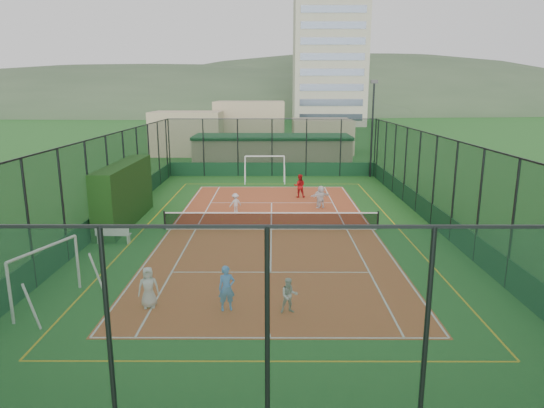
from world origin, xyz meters
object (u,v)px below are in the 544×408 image
at_px(floodlight_ne, 372,129).
at_px(child_far_right, 319,197).
at_px(clubhouse, 272,151).
at_px(futsal_goal_near, 47,277).
at_px(white_bench, 113,234).
at_px(child_far_left, 235,203).
at_px(apartment_tower, 329,54).
at_px(futsal_goal_far, 265,169).
at_px(coach, 300,186).
at_px(child_near_left, 148,287).
at_px(child_near_right, 289,295).
at_px(child_far_back, 321,197).
at_px(child_near_mid, 227,288).

xyz_separation_m(floodlight_ne, child_far_right, (-5.49, -11.13, -3.49)).
height_order(clubhouse, child_far_right, clubhouse).
bearing_deg(futsal_goal_near, white_bench, 18.65).
bearing_deg(futsal_goal_near, child_far_left, -4.21).
distance_m(apartment_tower, child_far_right, 78.37).
bearing_deg(futsal_goal_far, futsal_goal_near, -108.39).
bearing_deg(clubhouse, futsal_goal_far, -94.29).
xyz_separation_m(apartment_tower, coach, (-10.04, -73.84, -14.17)).
relative_size(child_near_left, child_near_right, 1.18).
relative_size(floodlight_ne, white_bench, 4.88).
height_order(futsal_goal_near, child_far_back, futsal_goal_near).
relative_size(clubhouse, child_near_mid, 9.62).
xyz_separation_m(clubhouse, futsal_goal_far, (-0.59, -7.92, -0.50)).
xyz_separation_m(apartment_tower, child_far_back, (-8.84, -77.01, -14.27)).
bearing_deg(child_near_mid, child_far_left, 78.16).
height_order(floodlight_ne, futsal_goal_far, floodlight_ne).
bearing_deg(child_near_left, apartment_tower, 67.38).
distance_m(clubhouse, child_far_left, 18.45).
relative_size(child_far_left, child_far_back, 0.84).
bearing_deg(child_near_left, coach, 58.34).
height_order(white_bench, coach, coach).
height_order(child_far_left, coach, coach).
relative_size(futsal_goal_near, child_near_left, 2.21).
relative_size(child_far_right, child_far_back, 0.87).
relative_size(floodlight_ne, futsal_goal_near, 2.56).
height_order(futsal_goal_near, child_near_right, futsal_goal_near).
bearing_deg(child_near_mid, child_far_back, 57.75).
bearing_deg(child_near_mid, white_bench, 115.06).
bearing_deg(child_far_right, child_far_back, 98.80).
xyz_separation_m(white_bench, futsal_goal_far, (7.21, 16.48, 0.60)).
xyz_separation_m(clubhouse, child_near_right, (0.65, -32.13, -0.95)).
bearing_deg(floodlight_ne, child_far_back, -115.10).
height_order(white_bench, futsal_goal_far, futsal_goal_far).
bearing_deg(child_far_back, futsal_goal_far, -91.54).
xyz_separation_m(clubhouse, white_bench, (-7.80, -24.40, -1.10)).
relative_size(child_near_right, child_far_back, 0.85).
bearing_deg(child_far_left, child_far_back, 161.77).
relative_size(clubhouse, child_far_right, 12.10).
height_order(clubhouse, apartment_tower, apartment_tower).
distance_m(floodlight_ne, child_near_mid, 28.57).
distance_m(child_near_left, child_near_mid, 2.74).
height_order(white_bench, futsal_goal_near, futsal_goal_near).
relative_size(clubhouse, white_bench, 9.00).
height_order(child_near_right, child_far_back, child_far_back).
distance_m(apartment_tower, futsal_goal_near, 94.64).
relative_size(child_far_left, coach, 0.74).
xyz_separation_m(clubhouse, child_far_left, (-2.22, -18.29, -0.96)).
bearing_deg(clubhouse, child_far_right, -79.36).
relative_size(child_near_mid, child_far_right, 1.26).
xyz_separation_m(clubhouse, child_far_right, (3.11, -16.53, -0.94)).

